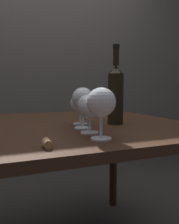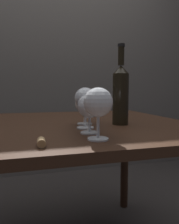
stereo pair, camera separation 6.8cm
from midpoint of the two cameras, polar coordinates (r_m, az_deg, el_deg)
back_wall at (r=2.24m, az=-10.55°, el=16.72°), size 5.00×0.08×2.60m
dining_table at (r=0.97m, az=-3.99°, el=-8.23°), size 1.10×0.98×0.73m
wine_glass_chardonnay at (r=0.59m, az=5.74°, el=2.45°), size 0.09×0.09×0.15m
wine_glass_white at (r=0.68m, az=2.87°, el=1.47°), size 0.08×0.08×0.13m
wine_glass_pinot at (r=0.78m, az=1.34°, el=3.56°), size 0.08×0.08×0.16m
wine_glass_port at (r=0.87m, az=0.90°, el=2.30°), size 0.08×0.08×0.14m
wine_bottle at (r=0.89m, az=10.86°, el=5.15°), size 0.07×0.07×0.34m
cork at (r=0.54m, az=-9.73°, el=-8.35°), size 0.02×0.04×0.02m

